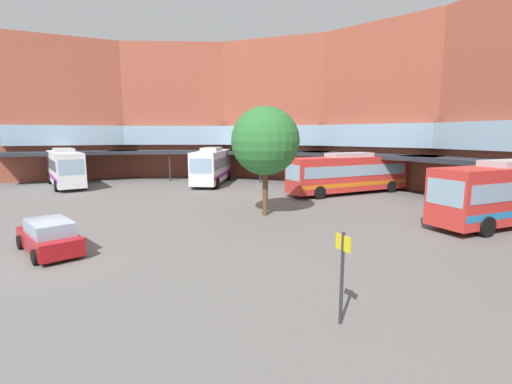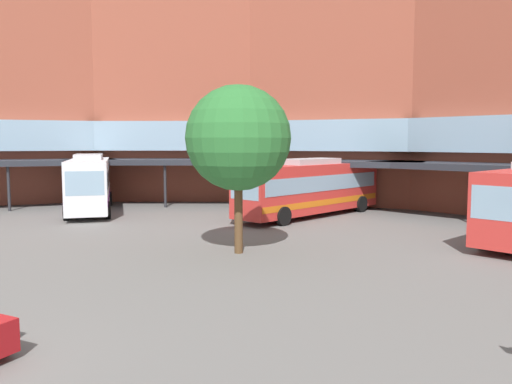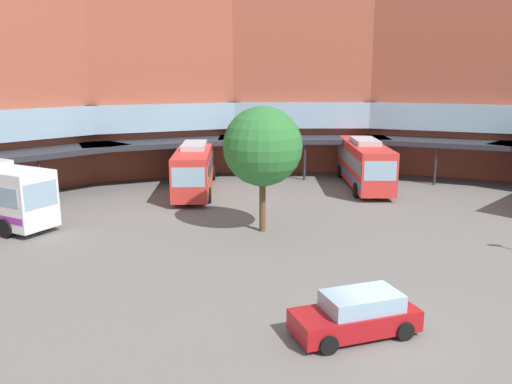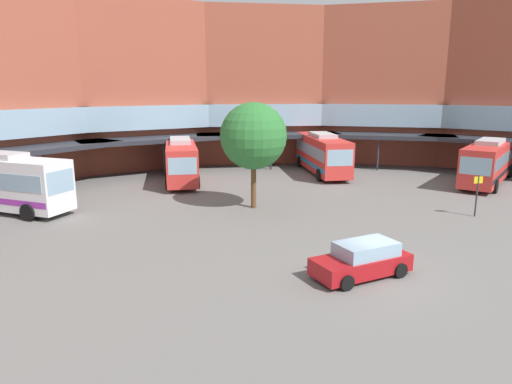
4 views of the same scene
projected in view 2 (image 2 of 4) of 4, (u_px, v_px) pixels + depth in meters
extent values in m
cube|color=#282B33|center=(488.00, 167.00, 30.95)|extent=(15.09, 9.35, 0.40)
cylinder|color=#2D2D33|center=(475.00, 197.00, 29.99)|extent=(0.20, 0.20, 3.29)
cube|color=#9E4C38|center=(336.00, 98.00, 41.39)|extent=(14.69, 6.00, 16.43)
cube|color=#8CADC6|center=(334.00, 136.00, 41.13)|extent=(13.22, 6.24, 2.30)
cube|color=#282B33|center=(318.00, 163.00, 37.28)|extent=(14.69, 4.00, 0.40)
cylinder|color=#2D2D33|center=(311.00, 188.00, 35.97)|extent=(0.20, 0.20, 3.29)
cube|color=#9E4C38|center=(178.00, 101.00, 44.04)|extent=(15.87, 11.20, 16.43)
cube|color=#8CADC6|center=(177.00, 136.00, 43.73)|extent=(14.60, 10.85, 2.30)
cube|color=#282B33|center=(168.00, 162.00, 39.54)|extent=(15.09, 9.35, 0.40)
cylinder|color=#2D2D33|center=(165.00, 185.00, 38.10)|extent=(0.20, 0.20, 3.29)
cube|color=#9E4C38|center=(9.00, 99.00, 41.50)|extent=(14.59, 14.67, 16.43)
cube|color=#8CADC6|center=(11.00, 136.00, 41.23)|extent=(13.73, 13.79, 2.30)
cube|color=#282B33|center=(9.00, 163.00, 37.37)|extent=(13.17, 13.26, 0.40)
cylinder|color=#2D2D33|center=(9.00, 187.00, 36.06)|extent=(0.20, 0.20, 3.29)
cube|color=red|center=(310.00, 188.00, 33.48)|extent=(6.58, 12.11, 3.01)
cube|color=#8CADC6|center=(310.00, 182.00, 33.44)|extent=(6.37, 11.46, 0.96)
cube|color=orange|center=(310.00, 201.00, 33.56)|extent=(6.52, 11.90, 0.36)
cube|color=#8CADC6|center=(245.00, 188.00, 29.16)|extent=(2.09, 0.89, 1.33)
cube|color=#B2B2B7|center=(311.00, 161.00, 33.32)|extent=(3.16, 4.66, 0.36)
cylinder|color=black|center=(284.00, 216.00, 29.81)|extent=(0.67, 1.13, 1.10)
cylinder|color=black|center=(252.00, 212.00, 31.52)|extent=(0.67, 1.13, 1.10)
cylinder|color=black|center=(361.00, 204.00, 35.69)|extent=(0.67, 1.13, 1.10)
cylinder|color=black|center=(331.00, 201.00, 37.40)|extent=(0.67, 1.13, 1.10)
cube|color=white|center=(89.00, 183.00, 35.27)|extent=(8.10, 9.45, 3.26)
cube|color=#8CADC6|center=(89.00, 178.00, 35.23)|extent=(7.78, 9.01, 1.04)
cube|color=purple|center=(90.00, 197.00, 35.35)|extent=(8.00, 9.31, 0.39)
cube|color=#8CADC6|center=(85.00, 183.00, 30.45)|extent=(1.80, 1.43, 1.43)
cube|color=#B2B2B7|center=(89.00, 157.00, 35.10)|extent=(3.59, 3.92, 0.36)
cylinder|color=black|center=(108.00, 210.00, 32.44)|extent=(0.91, 1.05, 1.10)
cylinder|color=black|center=(66.00, 212.00, 31.81)|extent=(0.91, 1.05, 1.10)
cylinder|color=black|center=(110.00, 199.00, 39.00)|extent=(0.91, 1.05, 1.10)
cylinder|color=black|center=(75.00, 200.00, 38.37)|extent=(0.91, 1.05, 1.10)
cube|color=#8CADC6|center=(499.00, 203.00, 20.99)|extent=(2.12, 1.00, 1.39)
cylinder|color=black|center=(483.00, 237.00, 23.27)|extent=(0.71, 1.13, 1.10)
cylinder|color=brown|center=(238.00, 210.00, 22.34)|extent=(0.36, 0.36, 3.71)
sphere|color=#2D7233|center=(238.00, 138.00, 22.05)|extent=(4.49, 4.49, 4.49)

